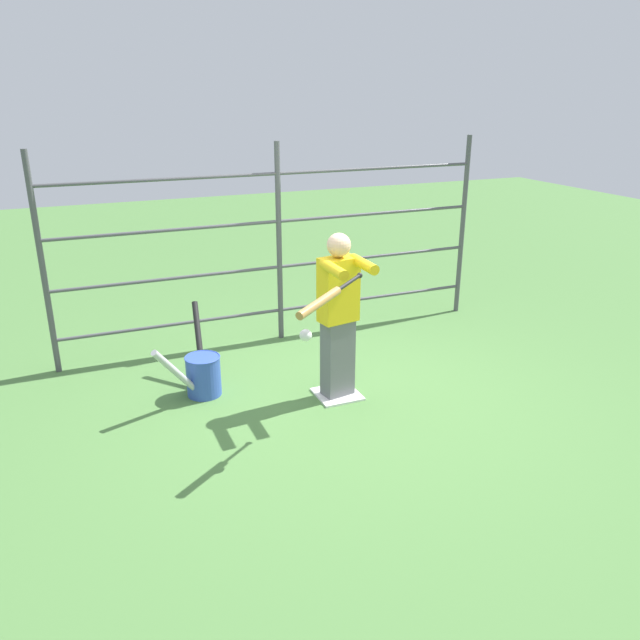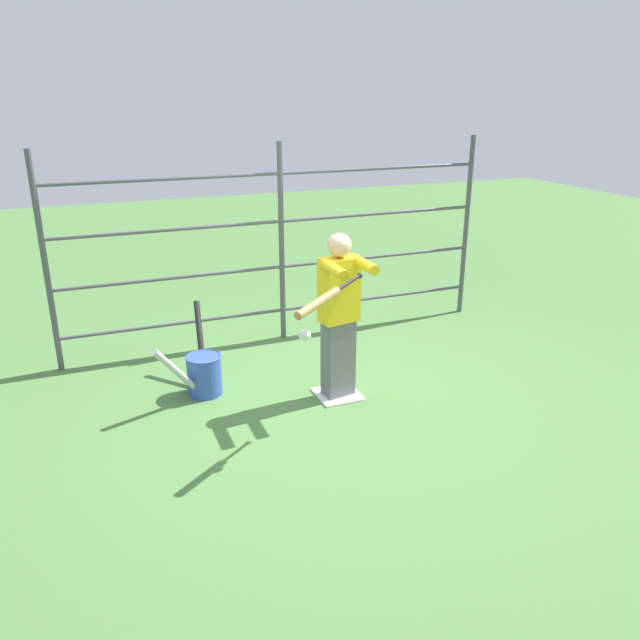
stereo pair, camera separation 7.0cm
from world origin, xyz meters
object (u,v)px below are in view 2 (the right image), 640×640
softball_in_flight (305,335)px  batter (339,312)px  bat_bucket (203,372)px  baseball_bat_swinging (324,299)px

softball_in_flight → batter: bearing=-130.4°
batter → bat_bucket: bearing=-24.7°
softball_in_flight → bat_bucket: 1.55m
baseball_bat_swinging → bat_bucket: bearing=-59.9°
batter → baseball_bat_swinging: bearing=58.0°
batter → baseball_bat_swinging: size_ratio=2.03×
baseball_bat_swinging → bat_bucket: 1.77m
batter → softball_in_flight: 0.92m
baseball_bat_swinging → softball_in_flight: (0.15, -0.01, -0.28)m
batter → bat_bucket: batter is taller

